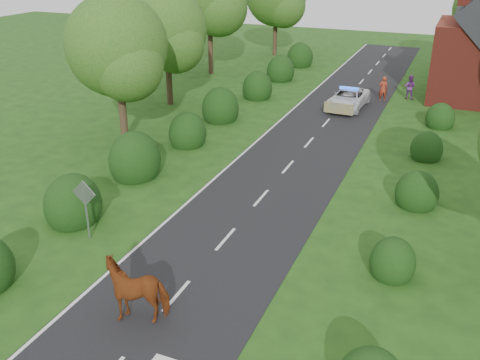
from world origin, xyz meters
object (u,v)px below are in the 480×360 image
at_px(pedestrian_purple, 410,87).
at_px(police_van, 348,99).
at_px(road_sign, 85,201).
at_px(pedestrian_red, 383,89).
at_px(cow, 138,291).

bearing_deg(pedestrian_purple, police_van, 55.39).
relative_size(road_sign, pedestrian_red, 1.39).
bearing_deg(police_van, pedestrian_red, 57.71).
bearing_deg(road_sign, pedestrian_red, 73.13).
bearing_deg(police_van, pedestrian_purple, 51.35).
bearing_deg(road_sign, cow, -36.34).
bearing_deg(pedestrian_red, road_sign, 53.43).
relative_size(cow, pedestrian_purple, 1.35).
bearing_deg(police_van, cow, -89.76).
xyz_separation_m(road_sign, pedestrian_red, (7.50, 24.73, -0.74)).
xyz_separation_m(police_van, pedestrian_purple, (3.67, 4.14, 0.21)).
height_order(road_sign, pedestrian_purple, road_sign).
distance_m(police_van, pedestrian_red, 3.41).
height_order(cow, police_van, cow).
height_order(road_sign, pedestrian_red, road_sign).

